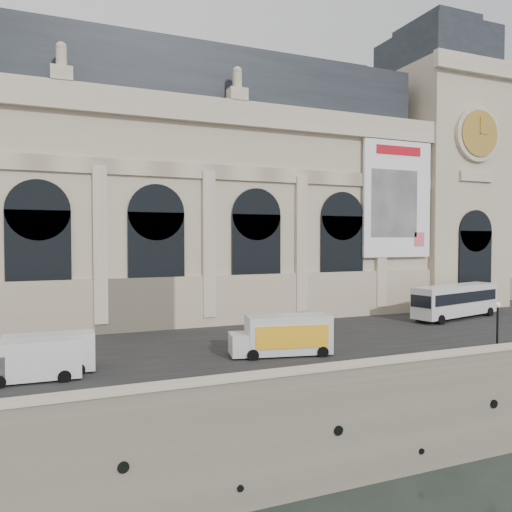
{
  "coord_description": "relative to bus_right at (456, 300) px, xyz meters",
  "views": [
    {
      "loc": [
        -13.12,
        -24.22,
        14.58
      ],
      "look_at": [
        6.02,
        22.0,
        12.83
      ],
      "focal_mm": 35.0,
      "sensor_mm": 36.0,
      "label": 1
    }
  ],
  "objects": [
    {
      "name": "museum",
      "position": [
        -32.75,
        14.39,
        11.7
      ],
      "size": [
        69.0,
        18.7,
        29.1
      ],
      "color": "#C0AE93",
      "rests_on": "quay"
    },
    {
      "name": "van_b",
      "position": [
        -41.24,
        -8.15,
        -0.73
      ],
      "size": [
        5.76,
        2.55,
        2.53
      ],
      "color": "silver",
      "rests_on": "quay"
    },
    {
      "name": "box_truck",
      "position": [
        -24.24,
        -7.99,
        -0.53
      ],
      "size": [
        7.68,
        3.75,
        2.97
      ],
      "color": "silver",
      "rests_on": "quay"
    },
    {
      "name": "quay",
      "position": [
        -26.77,
        18.53,
        -5.02
      ],
      "size": [
        160.0,
        70.0,
        6.0
      ],
      "primitive_type": "cube",
      "color": "gray",
      "rests_on": "ground"
    },
    {
      "name": "parapet",
      "position": [
        -26.77,
        -15.87,
        -1.41
      ],
      "size": [
        160.0,
        1.4,
        1.21
      ],
      "color": "gray",
      "rests_on": "quay"
    },
    {
      "name": "bus_right",
      "position": [
        0.0,
        0.0,
        0.0
      ],
      "size": [
        12.5,
        5.38,
        3.61
      ],
      "color": "silver",
      "rests_on": "quay"
    },
    {
      "name": "clock_pavilion",
      "position": [
        7.23,
        11.46,
        15.4
      ],
      "size": [
        13.0,
        14.72,
        36.7
      ],
      "color": "#C0AE93",
      "rests_on": "quay"
    },
    {
      "name": "ground",
      "position": [
        -26.77,
        -16.47,
        -8.02
      ],
      "size": [
        260.0,
        260.0,
        0.0
      ],
      "primitive_type": "plane",
      "color": "black",
      "rests_on": "ground"
    },
    {
      "name": "van_c",
      "position": [
        -40.37,
        -6.79,
        -0.73
      ],
      "size": [
        5.78,
        2.58,
        2.53
      ],
      "color": "silver",
      "rests_on": "quay"
    },
    {
      "name": "lamp_right",
      "position": [
        -9.94,
        -14.18,
        -0.04
      ],
      "size": [
        0.41,
        0.41,
        3.98
      ],
      "color": "black",
      "rests_on": "quay"
    },
    {
      "name": "street",
      "position": [
        -26.77,
        -2.47,
        -1.99
      ],
      "size": [
        160.0,
        24.0,
        0.06
      ],
      "primitive_type": "cube",
      "color": "#2D2D2D",
      "rests_on": "quay"
    }
  ]
}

